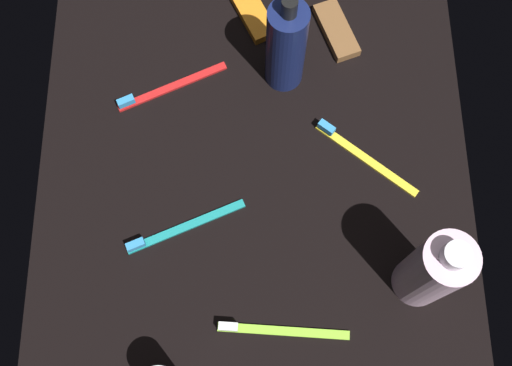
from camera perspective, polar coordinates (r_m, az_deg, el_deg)
The scene contains 9 objects.
ground_plane at distance 90.57cm, azimuth -0.00°, elevation -0.72°, with size 84.00×64.00×1.20cm, color black.
lotion_bottle at distance 90.21cm, azimuth 2.98°, elevation 12.61°, with size 5.82×5.82×19.42cm.
bodywash_bottle at distance 81.30cm, azimuth 16.33°, elevation -7.85°, with size 6.81×6.81×19.31cm.
toothbrush_lime at distance 85.39cm, azimuth 1.99°, elevation -13.56°, with size 2.55×18.04×2.10cm.
toothbrush_teal at distance 88.38cm, azimuth -7.04°, elevation -4.26°, with size 8.05×17.07×2.10cm.
toothbrush_yellow at distance 92.61cm, azimuth 9.88°, elevation 2.70°, with size 12.15×14.83×2.10cm.
toothbrush_red at distance 96.72cm, azimuth -8.26°, elevation 8.74°, with size 8.50×16.90×2.10cm.
snack_bar_brown at distance 101.60cm, azimuth 7.65°, elevation 13.93°, with size 10.40×4.00×1.50cm, color brown.
snack_bar_orange at distance 102.52cm, azimuth -0.16°, elevation 15.57°, with size 10.40×4.00×1.50cm, color orange.
Camera 1 is at (-27.72, 0.27, 85.63)cm, focal length 42.92 mm.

